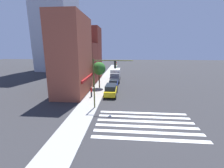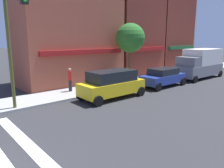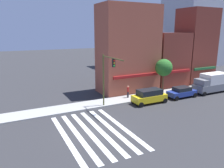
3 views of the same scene
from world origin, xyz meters
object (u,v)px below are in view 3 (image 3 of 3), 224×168
at_px(suv_yellow, 149,96).
at_px(traffic_signal, 107,73).
at_px(sedan_blue, 182,92).
at_px(box_truck_grey, 212,83).
at_px(pedestrian_red_jacket, 128,91).
at_px(street_tree, 164,68).

bearing_deg(suv_yellow, traffic_signal, 175.49).
relative_size(sedan_blue, box_truck_grey, 0.71).
xyz_separation_m(suv_yellow, sedan_blue, (5.85, -0.00, -0.19)).
height_order(suv_yellow, pedestrian_red_jacket, suv_yellow).
bearing_deg(traffic_signal, suv_yellow, -5.22).
distance_m(suv_yellow, pedestrian_red_jacket, 3.48).
bearing_deg(sedan_blue, traffic_signal, 177.17).
bearing_deg(street_tree, traffic_signal, -168.02).
height_order(traffic_signal, street_tree, traffic_signal).
xyz_separation_m(traffic_signal, sedan_blue, (11.87, -0.55, -3.77)).
height_order(suv_yellow, box_truck_grey, box_truck_grey).
height_order(sedan_blue, street_tree, street_tree).
distance_m(traffic_signal, sedan_blue, 12.47).
bearing_deg(traffic_signal, pedestrian_red_jacket, 29.77).
height_order(traffic_signal, suv_yellow, traffic_signal).
bearing_deg(sedan_blue, street_tree, 114.20).
bearing_deg(box_truck_grey, traffic_signal, 179.14).
bearing_deg(suv_yellow, pedestrian_red_jacket, 115.99).
height_order(box_truck_grey, pedestrian_red_jacket, box_truck_grey).
xyz_separation_m(traffic_signal, pedestrian_red_jacket, (4.54, 2.59, -3.54)).
xyz_separation_m(sedan_blue, street_tree, (-1.27, 2.80, 3.29)).
height_order(traffic_signal, pedestrian_red_jacket, traffic_signal).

